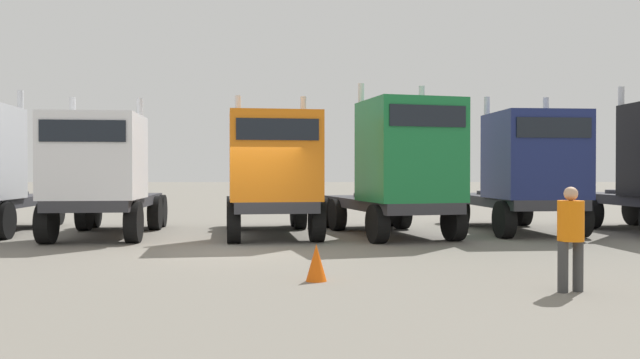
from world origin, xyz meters
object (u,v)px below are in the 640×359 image
at_px(semi_truck_green, 401,168).
at_px(traffic_cone_mid, 316,263).
at_px(semi_truck_navy, 525,172).
at_px(semi_truck_orange, 272,174).
at_px(semi_truck_white, 101,174).
at_px(visitor_in_hivis, 571,231).

distance_m(semi_truck_green, traffic_cone_mid, 7.53).
height_order(semi_truck_green, traffic_cone_mid, semi_truck_green).
bearing_deg(traffic_cone_mid, semi_truck_navy, 50.81).
height_order(semi_truck_orange, semi_truck_navy, semi_truck_navy).
bearing_deg(semi_truck_orange, semi_truck_green, 81.21).
xyz_separation_m(semi_truck_navy, traffic_cone_mid, (-6.49, -7.96, -1.55)).
bearing_deg(semi_truck_orange, semi_truck_white, -96.75).
relative_size(semi_truck_green, visitor_in_hivis, 3.91).
relative_size(semi_truck_white, visitor_in_hivis, 3.79).
relative_size(semi_truck_white, traffic_cone_mid, 9.78).
height_order(semi_truck_white, semi_truck_orange, semi_truck_orange).
bearing_deg(semi_truck_navy, semi_truck_white, -88.76).
height_order(semi_truck_orange, visitor_in_hivis, semi_truck_orange).
xyz_separation_m(semi_truck_white, traffic_cone_mid, (5.86, -6.99, -1.49)).
height_order(semi_truck_orange, traffic_cone_mid, semi_truck_orange).
distance_m(semi_truck_orange, visitor_in_hivis, 9.55).
bearing_deg(traffic_cone_mid, semi_truck_green, 69.54).
height_order(semi_truck_green, visitor_in_hivis, semi_truck_green).
distance_m(semi_truck_white, semi_truck_navy, 12.39).
distance_m(semi_truck_orange, traffic_cone_mid, 7.24).
distance_m(semi_truck_white, visitor_in_hivis, 12.72).
height_order(semi_truck_white, traffic_cone_mid, semi_truck_white).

